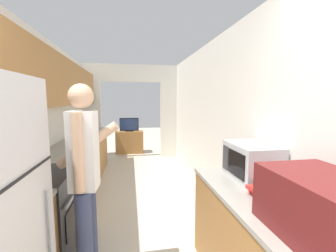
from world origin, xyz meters
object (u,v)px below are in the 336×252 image
at_px(microwave, 251,161).
at_px(book_stack, 270,194).
at_px(range_oven, 39,218).
at_px(television, 129,125).
at_px(person, 85,180).
at_px(tv_cabinet, 130,142).
at_px(suitcase, 323,207).

relative_size(microwave, book_stack, 1.66).
height_order(range_oven, television, television).
distance_m(person, tv_cabinet, 4.87).
bearing_deg(suitcase, television, 99.93).
bearing_deg(television, microwave, -77.14).
bearing_deg(television, range_oven, -101.03).
relative_size(range_oven, tv_cabinet, 1.28).
relative_size(range_oven, microwave, 2.05).
xyz_separation_m(suitcase, microwave, (0.11, 0.87, -0.01)).
relative_size(range_oven, suitcase, 1.65).
bearing_deg(microwave, television, 102.86).
bearing_deg(tv_cabinet, microwave, -77.25).
bearing_deg(book_stack, microwave, 77.86).
xyz_separation_m(person, tv_cabinet, (0.35, 4.82, -0.60)).
bearing_deg(person, book_stack, -105.45).
height_order(microwave, book_stack, microwave).
height_order(suitcase, book_stack, suitcase).
xyz_separation_m(range_oven, book_stack, (1.88, -0.84, 0.47)).
relative_size(microwave, tv_cabinet, 0.62).
xyz_separation_m(person, book_stack, (1.36, -0.48, -0.01)).
height_order(range_oven, book_stack, range_oven).
relative_size(range_oven, person, 0.59).
bearing_deg(person, tv_cabinet, -0.14).
relative_size(suitcase, microwave, 1.24).
xyz_separation_m(person, microwave, (1.45, -0.07, 0.11)).
bearing_deg(suitcase, microwave, 83.13).
relative_size(book_stack, tv_cabinet, 0.38).
height_order(range_oven, microwave, microwave).
bearing_deg(microwave, tv_cabinet, 102.75).
bearing_deg(microwave, person, 177.42).
relative_size(book_stack, television, 0.55).
bearing_deg(television, book_stack, -79.06).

